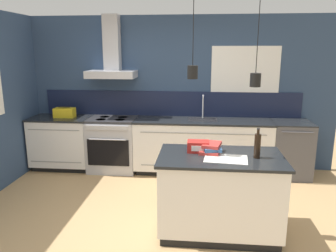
{
  "coord_description": "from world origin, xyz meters",
  "views": [
    {
      "loc": [
        0.51,
        -3.6,
        2.04
      ],
      "look_at": [
        0.09,
        0.61,
        1.05
      ],
      "focal_mm": 35.0,
      "sensor_mm": 36.0,
      "label": 1
    }
  ],
  "objects_px": {
    "bottle_on_island": "(257,145)",
    "book_stack": "(211,148)",
    "oven_range": "(113,144)",
    "dishwasher": "(290,149)",
    "red_supply_box": "(198,146)",
    "yellow_toolbox": "(65,113)"
  },
  "relations": [
    {
      "from": "book_stack",
      "to": "oven_range",
      "type": "bearing_deg",
      "value": 132.76
    },
    {
      "from": "dishwasher",
      "to": "yellow_toolbox",
      "type": "bearing_deg",
      "value": 180.0
    },
    {
      "from": "bottle_on_island",
      "to": "book_stack",
      "type": "bearing_deg",
      "value": 164.14
    },
    {
      "from": "book_stack",
      "to": "yellow_toolbox",
      "type": "bearing_deg",
      "value": 144.37
    },
    {
      "from": "dishwasher",
      "to": "book_stack",
      "type": "bearing_deg",
      "value": -127.66
    },
    {
      "from": "book_stack",
      "to": "yellow_toolbox",
      "type": "xyz_separation_m",
      "value": [
        -2.43,
        1.74,
        0.03
      ]
    },
    {
      "from": "dishwasher",
      "to": "book_stack",
      "type": "xyz_separation_m",
      "value": [
        -1.35,
        -1.74,
        0.51
      ]
    },
    {
      "from": "bottle_on_island",
      "to": "red_supply_box",
      "type": "distance_m",
      "value": 0.65
    },
    {
      "from": "dishwasher",
      "to": "bottle_on_island",
      "type": "height_order",
      "value": "bottle_on_island"
    },
    {
      "from": "red_supply_box",
      "to": "oven_range",
      "type": "bearing_deg",
      "value": 130.42
    },
    {
      "from": "oven_range",
      "to": "yellow_toolbox",
      "type": "distance_m",
      "value": 0.98
    },
    {
      "from": "dishwasher",
      "to": "book_stack",
      "type": "height_order",
      "value": "book_stack"
    },
    {
      "from": "oven_range",
      "to": "dishwasher",
      "type": "distance_m",
      "value": 2.95
    },
    {
      "from": "red_supply_box",
      "to": "yellow_toolbox",
      "type": "distance_m",
      "value": 2.86
    },
    {
      "from": "book_stack",
      "to": "bottle_on_island",
      "type": "bearing_deg",
      "value": -15.86
    },
    {
      "from": "book_stack",
      "to": "yellow_toolbox",
      "type": "distance_m",
      "value": 2.99
    },
    {
      "from": "bottle_on_island",
      "to": "book_stack",
      "type": "distance_m",
      "value": 0.51
    },
    {
      "from": "oven_range",
      "to": "red_supply_box",
      "type": "distance_m",
      "value": 2.31
    },
    {
      "from": "red_supply_box",
      "to": "yellow_toolbox",
      "type": "xyz_separation_m",
      "value": [
        -2.28,
        1.72,
        0.02
      ]
    },
    {
      "from": "bottle_on_island",
      "to": "yellow_toolbox",
      "type": "bearing_deg",
      "value": 147.16
    },
    {
      "from": "oven_range",
      "to": "yellow_toolbox",
      "type": "xyz_separation_m",
      "value": [
        -0.83,
        0.0,
        0.54
      ]
    },
    {
      "from": "red_supply_box",
      "to": "yellow_toolbox",
      "type": "height_order",
      "value": "yellow_toolbox"
    }
  ]
}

